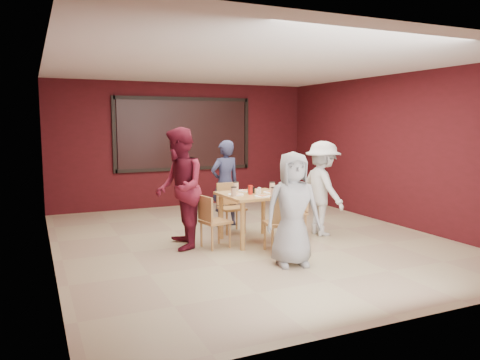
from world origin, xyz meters
name	(u,v)px	position (x,y,z in m)	size (l,w,h in m)	color
floor	(249,239)	(0.00, 0.00, 0.00)	(7.00, 7.00, 0.00)	tan
window_blinds	(184,134)	(0.00, 3.45, 1.65)	(3.00, 0.02, 1.50)	black
dining_table	(254,200)	(0.01, -0.15, 0.68)	(1.02, 1.02, 0.93)	tan
chair_front	(281,220)	(0.08, -0.95, 0.50)	(0.48, 0.48, 0.88)	#B59146
chair_back	(230,204)	(-0.06, 0.65, 0.48)	(0.42, 0.42, 0.86)	#B59146
chair_left	(212,219)	(-0.75, -0.26, 0.46)	(0.46, 0.46, 0.81)	#B59146
chair_right	(298,209)	(0.85, -0.14, 0.47)	(0.52, 0.52, 0.84)	#B59146
diner_front	(293,209)	(-0.06, -1.49, 0.77)	(0.75, 0.49, 1.53)	gray
diner_back	(225,183)	(0.04, 1.11, 0.79)	(0.58, 0.38, 1.59)	#2B2F4E
diner_left	(179,188)	(-1.18, -0.05, 0.92)	(0.90, 0.70, 1.84)	maroon
diner_right	(322,188)	(1.28, -0.22, 0.80)	(1.03, 0.59, 1.60)	silver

